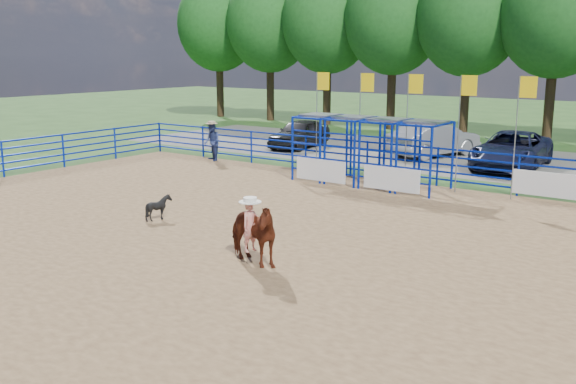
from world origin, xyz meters
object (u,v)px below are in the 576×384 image
Objects in this scene: horse_and_rider at (250,230)px; car_c at (512,150)px; spectator_cowboy at (212,141)px; car_a at (300,133)px; calf at (159,207)px; car_b at (434,139)px.

horse_and_rider reaches higher than car_c.
spectator_cowboy is at bearing 135.55° from horse_and_rider.
car_c is (11.13, 0.17, 0.05)m from car_a.
calf is 0.17× the size of car_a.
horse_and_rider is 0.45× the size of car_b.
horse_and_rider is 16.91m from car_c.
horse_and_rider is at bearing 118.76° from car_b.
car_b is (7.02, 1.42, 0.07)m from car_a.
car_b is (-3.07, 18.13, -0.03)m from horse_and_rider.
calf is 10.94m from spectator_cowboy.
spectator_cowboy is 13.45m from car_c.
car_b is (1.78, 16.51, 0.43)m from calf.
car_a is (0.83, 6.00, -0.17)m from spectator_cowboy.
car_b reaches higher than car_c.
spectator_cowboy is 0.41× the size of car_a.
car_a is at bearing 121.12° from horse_and_rider.
car_a is at bearing 30.57° from car_b.
calf is 16.36m from car_c.
car_a is 11.13m from car_c.
horse_and_rider reaches higher than spectator_cowboy.
horse_and_rider is 15.29m from spectator_cowboy.
car_b is 4.30m from car_c.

